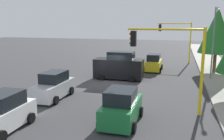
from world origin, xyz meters
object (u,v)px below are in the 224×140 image
traffic_signal_near_left (171,53)px  car_white (2,113)px  street_lamp_curbside (214,36)px  tree_roadside_mid (217,31)px  car_green (121,107)px  traffic_signal_far_left (177,34)px  car_silver (54,86)px  delivery_van_black (119,66)px  car_yellow (154,63)px

traffic_signal_near_left → car_white: size_ratio=1.40×
street_lamp_curbside → tree_roadside_mid: (-4.39, 0.80, 0.33)m
car_green → traffic_signal_far_left: bearing=173.6°
tree_roadside_mid → car_green: bearing=-22.6°
car_silver → car_white: 5.64m
tree_roadside_mid → delivery_van_black: size_ratio=1.49×
tree_roadside_mid → car_silver: size_ratio=1.79×
car_silver → traffic_signal_near_left: bearing=85.5°
car_silver → street_lamp_curbside: bearing=126.9°
traffic_signal_far_left → street_lamp_curbside: street_lamp_curbside is taller
car_white → traffic_signal_near_left: bearing=121.3°
street_lamp_curbside → delivery_van_black: bearing=-79.6°
car_yellow → tree_roadside_mid: bearing=96.5°
car_silver → car_white: bearing=1.8°
street_lamp_curbside → car_white: street_lamp_curbside is taller
traffic_signal_far_left → street_lamp_curbside: (10.39, 3.52, 0.39)m
traffic_signal_far_left → car_white: traffic_signal_far_left is taller
tree_roadside_mid → delivery_van_black: tree_roadside_mid is taller
street_lamp_curbside → traffic_signal_far_left: bearing=-161.3°
street_lamp_curbside → car_silver: street_lamp_curbside is taller
street_lamp_curbside → car_white: 19.05m
delivery_van_black → traffic_signal_far_left: bearing=156.4°
street_lamp_curbside → delivery_van_black: 9.42m
traffic_signal_far_left → car_yellow: bearing=-19.3°
traffic_signal_far_left → car_yellow: 7.80m
street_lamp_curbside → car_yellow: size_ratio=1.90×
traffic_signal_near_left → traffic_signal_far_left: bearing=179.9°
car_yellow → car_white: same height
street_lamp_curbside → car_silver: 15.32m
traffic_signal_near_left → car_yellow: 13.74m
car_green → tree_roadside_mid: bearing=157.4°
street_lamp_curbside → traffic_signal_near_left: bearing=-20.3°
traffic_signal_near_left → car_silver: size_ratio=1.33×
car_silver → car_white: size_ratio=1.06×
car_yellow → car_silver: bearing=-25.7°
traffic_signal_far_left → car_silver: bearing=-23.5°
traffic_signal_far_left → tree_roadside_mid: 7.43m
tree_roadside_mid → car_green: (16.40, -6.81, -3.78)m
car_white → traffic_signal_far_left: bearing=161.7°
traffic_signal_far_left → street_lamp_curbside: 10.98m
car_silver → car_white: (5.64, 0.18, -0.00)m
delivery_van_black → car_yellow: (-5.23, 2.86, -0.39)m
traffic_signal_near_left → car_green: 4.47m
delivery_van_black → car_white: bearing=-13.0°
traffic_signal_near_left → car_green: (2.40, -2.45, -2.87)m
street_lamp_curbside → car_silver: bearing=-53.1°
tree_roadside_mid → car_yellow: size_ratio=1.94×
traffic_signal_far_left → car_yellow: traffic_signal_far_left is taller
street_lamp_curbside → tree_roadside_mid: tree_roadside_mid is taller
delivery_van_black → street_lamp_curbside: bearing=100.4°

